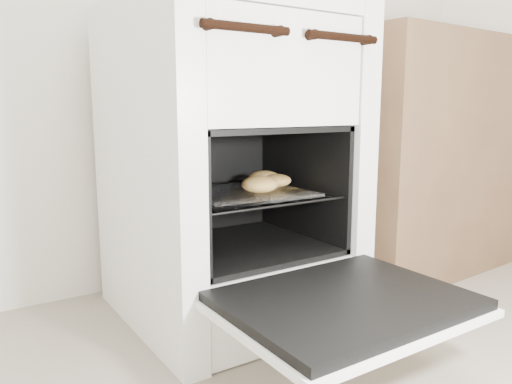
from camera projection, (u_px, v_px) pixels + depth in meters
stove at (229, 168)px, 1.60m from camera, size 0.65×0.72×0.99m
oven_door at (345, 304)px, 1.19m from camera, size 0.58×0.45×0.04m
oven_rack at (241, 194)px, 1.55m from camera, size 0.47×0.45×0.01m
foil_sheet at (244, 193)px, 1.53m from camera, size 0.37×0.32×0.01m
baked_rolls at (266, 181)px, 1.59m from camera, size 0.22×0.24×0.05m
counter at (409, 153)px, 2.18m from camera, size 1.00×0.70×0.96m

